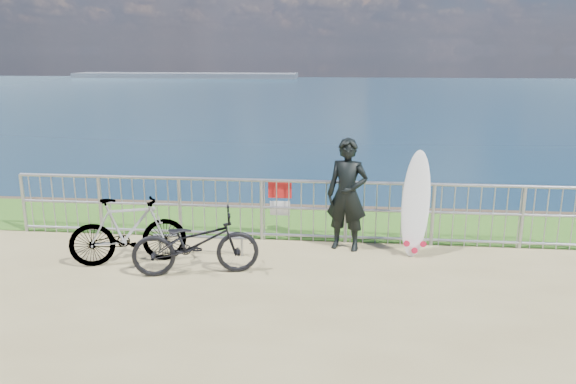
# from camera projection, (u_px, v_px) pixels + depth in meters

# --- Properties ---
(grass_strip) EXTENTS (120.00, 120.00, 0.00)m
(grass_strip) POSITION_uv_depth(u_px,v_px,m) (295.00, 222.00, 11.17)
(grass_strip) COLOR #2F631B
(grass_strip) RESTS_ON ground
(seascape) EXTENTS (260.00, 260.00, 5.00)m
(seascape) POSITION_uv_depth(u_px,v_px,m) (187.00, 78.00, 156.22)
(seascape) COLOR brown
(seascape) RESTS_ON ground
(railing) EXTENTS (10.06, 0.10, 1.13)m
(railing) POSITION_uv_depth(u_px,v_px,m) (290.00, 209.00, 9.97)
(railing) COLOR #9A9DA2
(railing) RESTS_ON ground
(surfer) EXTENTS (0.79, 0.62, 1.92)m
(surfer) POSITION_uv_depth(u_px,v_px,m) (347.00, 195.00, 9.47)
(surfer) COLOR black
(surfer) RESTS_ON ground
(surfboard) EXTENTS (0.56, 0.52, 1.76)m
(surfboard) POSITION_uv_depth(u_px,v_px,m) (415.00, 208.00, 9.23)
(surfboard) COLOR white
(surfboard) RESTS_ON ground
(bicycle_near) EXTENTS (2.01, 1.12, 1.00)m
(bicycle_near) POSITION_uv_depth(u_px,v_px,m) (196.00, 243.00, 8.48)
(bicycle_near) COLOR black
(bicycle_near) RESTS_ON ground
(bicycle_far) EXTENTS (1.88, 1.11, 1.09)m
(bicycle_far) POSITION_uv_depth(u_px,v_px,m) (128.00, 231.00, 8.89)
(bicycle_far) COLOR black
(bicycle_far) RESTS_ON ground
(bike_rack) EXTENTS (1.60, 0.05, 0.34)m
(bike_rack) POSITION_uv_depth(u_px,v_px,m) (200.00, 239.00, 9.34)
(bike_rack) COLOR #9A9DA2
(bike_rack) RESTS_ON ground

